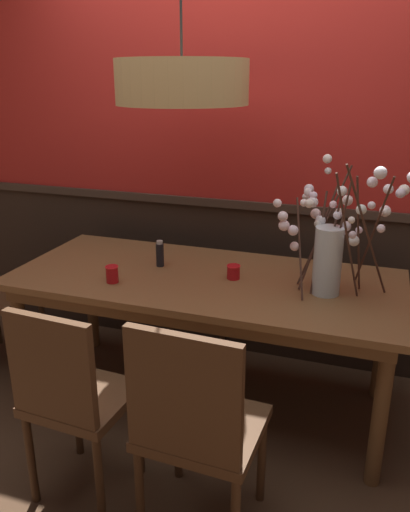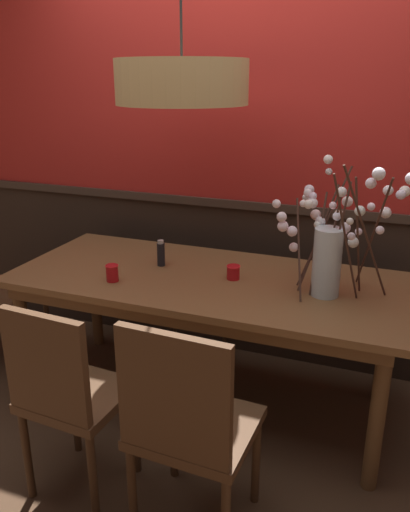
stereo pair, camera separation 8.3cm
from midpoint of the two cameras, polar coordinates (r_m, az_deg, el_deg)
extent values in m
plane|color=#4C3321|center=(3.07, -0.81, -15.57)|extent=(24.00, 24.00, 0.00)
cube|color=#2D2119|center=(3.40, 2.96, -2.47)|extent=(4.77, 0.12, 0.99)
cube|color=#3E2E24|center=(3.23, 3.07, 5.96)|extent=(4.77, 0.14, 0.05)
cube|color=#B2231E|center=(3.15, 3.40, 20.57)|extent=(4.77, 0.12, 1.67)
cube|color=brown|center=(2.71, -0.88, -2.61)|extent=(2.04, 0.89, 0.04)
cube|color=brown|center=(2.73, -0.87, -3.74)|extent=(1.93, 0.79, 0.08)
cylinder|color=brown|center=(3.03, -20.29, -9.41)|extent=(0.07, 0.07, 0.72)
cylinder|color=brown|center=(2.45, 17.88, -16.48)|extent=(0.07, 0.07, 0.72)
cylinder|color=brown|center=(3.54, -13.16, -4.38)|extent=(0.07, 0.07, 0.72)
cylinder|color=brown|center=(3.06, 18.34, -8.83)|extent=(0.07, 0.07, 0.72)
cube|color=#4C301C|center=(3.60, -0.46, -1.69)|extent=(0.46, 0.46, 0.04)
cube|color=#4C301C|center=(3.70, 0.70, 2.60)|extent=(0.42, 0.06, 0.41)
cylinder|color=#412917|center=(3.47, 1.25, -6.91)|extent=(0.04, 0.04, 0.44)
cylinder|color=#412917|center=(3.60, -4.38, -5.91)|extent=(0.04, 0.04, 0.44)
cylinder|color=#412917|center=(3.79, 3.27, -4.54)|extent=(0.04, 0.04, 0.44)
cylinder|color=#412917|center=(3.92, -1.95, -3.72)|extent=(0.04, 0.04, 0.44)
cylinder|color=#412917|center=(3.62, -18.19, -6.87)|extent=(0.04, 0.04, 0.44)
cylinder|color=#412917|center=(3.37, -21.52, -9.30)|extent=(0.04, 0.04, 0.44)
cube|color=#4C301C|center=(2.13, -1.36, -18.48)|extent=(0.47, 0.44, 0.04)
cube|color=#4C301C|center=(1.83, -3.81, -15.39)|extent=(0.43, 0.05, 0.48)
cylinder|color=#412917|center=(2.47, -4.04, -19.38)|extent=(0.04, 0.04, 0.43)
cylinder|color=#412917|center=(2.36, 5.22, -21.50)|extent=(0.04, 0.04, 0.43)
cylinder|color=#412917|center=(2.23, -8.40, -24.71)|extent=(0.04, 0.04, 0.43)
cube|color=#4C301C|center=(3.48, 8.40, -2.99)|extent=(0.47, 0.42, 0.04)
cube|color=#4C301C|center=(3.57, 9.23, 1.38)|extent=(0.43, 0.05, 0.40)
cylinder|color=#412917|center=(3.39, 10.83, -8.11)|extent=(0.04, 0.04, 0.42)
cylinder|color=#412917|center=(3.47, 4.38, -7.16)|extent=(0.04, 0.04, 0.42)
cylinder|color=#412917|center=(3.70, 11.81, -5.76)|extent=(0.04, 0.04, 0.42)
cylinder|color=#412917|center=(3.77, 5.89, -4.94)|extent=(0.04, 0.04, 0.42)
cube|color=#4C301C|center=(2.33, -14.44, -15.05)|extent=(0.43, 0.41, 0.04)
cube|color=#4C301C|center=(2.09, -17.83, -11.87)|extent=(0.38, 0.06, 0.44)
cylinder|color=#412917|center=(2.66, -14.94, -16.64)|extent=(0.04, 0.04, 0.44)
cylinder|color=#412917|center=(2.50, -8.29, -18.80)|extent=(0.04, 0.04, 0.44)
cylinder|color=#412917|center=(2.47, -19.72, -20.42)|extent=(0.04, 0.04, 0.44)
cylinder|color=#412917|center=(2.30, -12.73, -23.23)|extent=(0.04, 0.04, 0.44)
cylinder|color=silver|center=(2.50, 12.52, -0.55)|extent=(0.14, 0.14, 0.33)
cylinder|color=silver|center=(2.54, 12.31, -3.22)|extent=(0.12, 0.12, 0.07)
cylinder|color=#472D23|center=(2.45, 15.71, 2.09)|extent=(0.07, 0.21, 0.59)
sphere|color=white|center=(2.45, 15.25, 1.63)|extent=(0.05, 0.05, 0.05)
sphere|color=white|center=(2.45, 15.79, 2.77)|extent=(0.03, 0.03, 0.03)
sphere|color=white|center=(2.40, 18.73, 7.03)|extent=(0.04, 0.04, 0.04)
sphere|color=white|center=(2.41, 17.05, 5.40)|extent=(0.04, 0.04, 0.04)
cylinder|color=#472D23|center=(2.50, 17.21, 2.37)|extent=(0.13, 0.34, 0.60)
sphere|color=white|center=(2.50, 20.32, 6.88)|extent=(0.05, 0.05, 0.05)
sphere|color=white|center=(2.45, 18.57, 4.66)|extent=(0.04, 0.04, 0.04)
sphere|color=white|center=(2.47, 19.97, 6.56)|extent=(0.04, 0.04, 0.04)
sphere|color=white|center=(2.51, 18.46, 4.75)|extent=(0.05, 0.05, 0.05)
cylinder|color=#472D23|center=(2.50, 12.92, 1.52)|extent=(0.07, 0.07, 0.49)
sphere|color=white|center=(2.48, 14.59, 5.98)|extent=(0.05, 0.05, 0.05)
sphere|color=white|center=(2.47, 13.74, 4.70)|extent=(0.04, 0.04, 0.04)
sphere|color=white|center=(2.45, 13.53, 4.39)|extent=(0.04, 0.04, 0.04)
sphere|color=white|center=(2.49, 13.56, 4.56)|extent=(0.03, 0.03, 0.03)
sphere|color=white|center=(2.47, 13.10, 5.59)|extent=(0.03, 0.03, 0.03)
cylinder|color=#472D23|center=(2.37, 16.62, 2.29)|extent=(0.22, 0.35, 0.67)
sphere|color=white|center=(2.35, 17.98, 2.91)|extent=(0.04, 0.04, 0.04)
cylinder|color=#472D23|center=(2.47, 13.60, 1.91)|extent=(0.09, 0.03, 0.55)
sphere|color=white|center=(2.47, 14.42, 3.21)|extent=(0.05, 0.05, 0.05)
sphere|color=white|center=(2.48, 13.47, 1.88)|extent=(0.03, 0.03, 0.03)
sphere|color=white|center=(2.44, 13.52, 1.81)|extent=(0.05, 0.05, 0.05)
sphere|color=white|center=(2.47, 14.03, 2.76)|extent=(0.05, 0.05, 0.05)
sphere|color=white|center=(2.42, 14.02, 7.00)|extent=(0.05, 0.05, 0.05)
sphere|color=white|center=(2.48, 12.90, 1.37)|extent=(0.03, 0.03, 0.03)
cylinder|color=#472D23|center=(2.35, 14.55, 1.84)|extent=(0.14, 0.22, 0.62)
sphere|color=white|center=(2.30, 14.95, 3.86)|extent=(0.03, 0.03, 0.03)
sphere|color=white|center=(2.23, 17.87, 8.77)|extent=(0.05, 0.05, 0.05)
sphere|color=white|center=(2.32, 15.96, 4.96)|extent=(0.05, 0.05, 0.05)
sphere|color=white|center=(2.36, 15.10, 2.27)|extent=(0.04, 0.04, 0.04)
sphere|color=white|center=(2.26, 17.06, 7.83)|extent=(0.05, 0.05, 0.05)
cylinder|color=#472D23|center=(2.54, 11.54, 2.05)|extent=(0.15, 0.17, 0.51)
sphere|color=white|center=(2.55, 12.11, 2.09)|extent=(0.03, 0.03, 0.03)
sphere|color=white|center=(2.55, 10.19, 6.49)|extent=(0.04, 0.04, 0.04)
sphere|color=white|center=(2.57, 10.55, 7.31)|extent=(0.05, 0.05, 0.05)
cylinder|color=#472D23|center=(2.48, 9.52, 0.87)|extent=(0.10, 0.24, 0.44)
sphere|color=white|center=(2.43, 7.06, 5.84)|extent=(0.04, 0.04, 0.04)
sphere|color=white|center=(2.42, 7.78, 3.37)|extent=(0.05, 0.05, 0.05)
sphere|color=white|center=(2.41, 7.65, 4.39)|extent=(0.05, 0.05, 0.05)
sphere|color=white|center=(2.43, 8.78, 2.82)|extent=(0.05, 0.05, 0.05)
sphere|color=white|center=(2.49, 8.96, 1.07)|extent=(0.05, 0.05, 0.05)
cylinder|color=#472D23|center=(2.51, 11.58, 1.45)|extent=(0.04, 0.15, 0.48)
sphere|color=white|center=(2.49, 9.95, 5.84)|extent=(0.04, 0.04, 0.04)
sphere|color=white|center=(2.47, 10.99, 6.62)|extent=(0.04, 0.04, 0.04)
sphere|color=white|center=(2.51, 11.49, 3.53)|extent=(0.04, 0.04, 0.04)
sphere|color=white|center=(2.47, 10.93, 5.89)|extent=(0.05, 0.05, 0.05)
sphere|color=white|center=(2.44, 10.52, 5.75)|extent=(0.04, 0.04, 0.04)
sphere|color=white|center=(2.50, 10.42, 6.97)|extent=(0.04, 0.04, 0.04)
cylinder|color=#472D23|center=(2.54, 12.10, 3.14)|extent=(0.22, 0.06, 0.60)
sphere|color=white|center=(2.55, 11.27, 4.62)|extent=(0.05, 0.05, 0.05)
sphere|color=white|center=(2.52, 11.76, 3.86)|extent=(0.05, 0.05, 0.05)
sphere|color=white|center=(2.59, 12.52, 10.48)|extent=(0.05, 0.05, 0.05)
sphere|color=white|center=(2.61, 12.59, 9.21)|extent=(0.03, 0.03, 0.03)
cylinder|color=red|center=(2.66, 2.28, -1.78)|extent=(0.07, 0.07, 0.07)
torus|color=red|center=(2.65, 2.29, -1.12)|extent=(0.07, 0.07, 0.01)
cylinder|color=silver|center=(2.67, 2.28, -2.01)|extent=(0.05, 0.05, 0.04)
cylinder|color=red|center=(2.66, -11.15, -1.99)|extent=(0.06, 0.06, 0.09)
torus|color=red|center=(2.65, -11.20, -1.18)|extent=(0.07, 0.07, 0.01)
cylinder|color=silver|center=(2.67, -11.13, -2.25)|extent=(0.04, 0.04, 0.04)
cylinder|color=black|center=(2.84, -5.86, 0.12)|extent=(0.04, 0.04, 0.13)
cylinder|color=beige|center=(2.82, -5.91, 1.52)|extent=(0.03, 0.03, 0.02)
cylinder|color=tan|center=(2.51, -3.58, 18.71)|extent=(0.62, 0.62, 0.20)
sphere|color=#F9EAB7|center=(2.51, -3.56, 18.01)|extent=(0.14, 0.14, 0.14)
camera|label=1|loc=(0.04, -90.89, -0.31)|focal=36.06mm
camera|label=2|loc=(0.04, 89.11, 0.31)|focal=36.06mm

